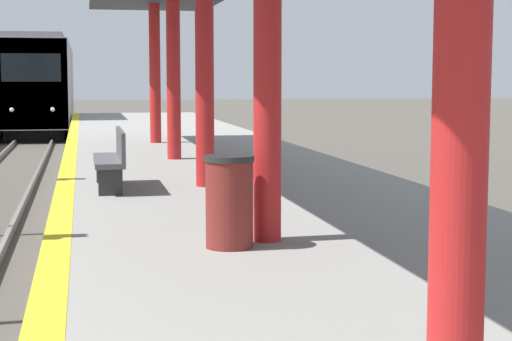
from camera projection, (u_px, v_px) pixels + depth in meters
train at (42, 85)px, 42.87m from camera, size 2.86×19.04×4.47m
trash_bin at (229, 201)px, 8.65m from camera, size 0.51×0.51×0.94m
bench at (113, 157)px, 13.24m from camera, size 0.44×1.98×0.92m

